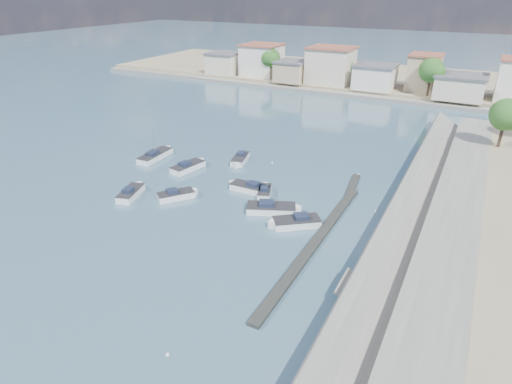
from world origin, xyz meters
TOP-DOWN VIEW (x-y plane):
  - ground at (0.00, 40.00)m, footprint 400.00×400.00m
  - seawall_walkway at (18.50, 13.00)m, footprint 5.00×90.00m
  - breakwater at (6.90, 12.69)m, footprint 2.00×31.02m
  - far_shore_land at (0.00, 92.00)m, footprint 160.00×40.00m
  - far_shore_quay at (0.00, 71.00)m, footprint 160.00×2.50m
  - far_town at (10.71, 76.92)m, footprint 113.01×12.80m
  - shore_trees at (8.34, 68.11)m, footprint 74.56×38.32m
  - motorboat_a at (-16.32, 9.59)m, footprint 3.00×5.01m
  - motorboat_b at (-10.99, 11.67)m, footprint 3.97×4.41m
  - motorboat_c at (-4.63, 17.36)m, footprint 5.37×1.86m
  - motorboat_d at (3.76, 12.14)m, footprint 5.13×4.59m
  - motorboat_e at (-15.07, 19.55)m, footprint 2.87×5.66m
  - motorboat_f at (-2.32, 17.33)m, footprint 2.65×4.00m
  - motorboat_g at (-10.21, 25.04)m, footprint 2.83×5.08m
  - motorboat_h at (0.56, 13.92)m, footprint 5.98×4.16m
  - sailboat at (-21.89, 20.85)m, footprint 2.43×6.85m
  - mooring_buoys at (4.23, 12.77)m, footprint 19.31×36.84m

SIDE VIEW (x-z plane):
  - ground at x=0.00m, z-range 0.00..0.00m
  - mooring_buoys at x=4.23m, z-range -0.10..0.20m
  - breakwater at x=6.90m, z-range 0.00..0.35m
  - motorboat_d at x=3.76m, z-range -0.36..1.12m
  - motorboat_b at x=-10.99m, z-range -0.36..1.12m
  - motorboat_f at x=-2.32m, z-range -0.36..1.12m
  - motorboat_e at x=-15.07m, z-range -0.36..1.12m
  - motorboat_h at x=0.56m, z-range -0.36..1.12m
  - motorboat_a at x=-16.32m, z-range -0.36..1.12m
  - motorboat_c at x=-4.63m, z-range -0.36..1.12m
  - motorboat_g at x=-10.21m, z-range -0.36..1.12m
  - far_shore_quay at x=0.00m, z-range 0.00..0.80m
  - sailboat at x=-21.89m, z-range -4.09..4.91m
  - far_shore_land at x=0.00m, z-range 0.00..1.40m
  - seawall_walkway at x=18.50m, z-range 0.00..1.80m
  - far_town at x=10.71m, z-range 0.76..9.11m
  - shore_trees at x=8.34m, z-range 2.26..10.18m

